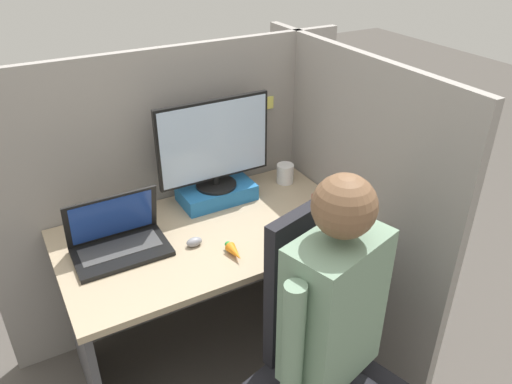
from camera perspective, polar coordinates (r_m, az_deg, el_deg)
cubicle_panel_back at (r=2.52m, az=-8.87°, el=-0.29°), size 1.80×0.05×1.46m
cubicle_panel_right at (r=2.46m, az=9.96°, el=-1.12°), size 0.04×1.37×1.46m
desk at (r=2.32m, az=-4.97°, el=-8.38°), size 1.30×0.72×0.74m
paper_box at (r=2.41m, az=-4.52°, el=-0.07°), size 0.35×0.20×0.08m
monitor at (r=2.29m, az=-4.80°, el=5.47°), size 0.55×0.19×0.43m
laptop at (r=2.12m, az=-15.42°, el=-5.41°), size 0.38×0.24×0.25m
mouse at (r=2.11m, az=-7.07°, el=-5.68°), size 0.07×0.04×0.04m
stapler at (r=2.36m, az=7.96°, el=-1.41°), size 0.05×0.16×0.04m
carrot_toy at (r=2.03m, az=-2.44°, el=-6.90°), size 0.05×0.12×0.05m
office_chair at (r=1.99m, az=6.97°, el=-17.19°), size 0.57×0.62×1.08m
person at (r=1.72m, az=9.24°, el=-15.56°), size 0.46×0.45×1.32m
coffee_mug at (r=2.55m, az=3.35°, el=2.13°), size 0.09×0.09×0.10m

